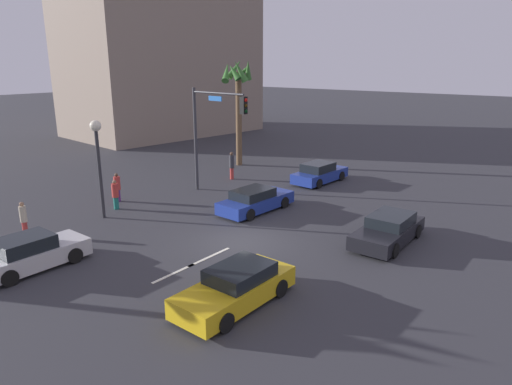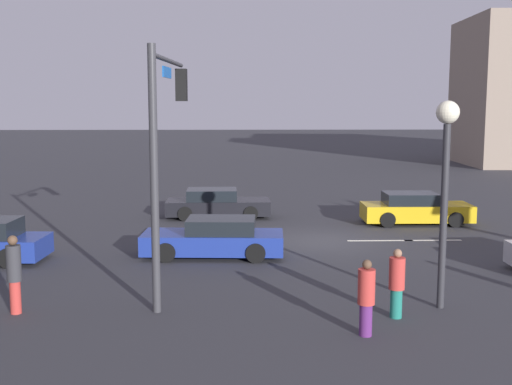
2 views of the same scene
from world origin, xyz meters
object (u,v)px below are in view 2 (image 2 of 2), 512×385
object	(u,v)px
traffic_signal	(165,132)
pedestrian_0	(397,282)
streetlamp	(446,161)
car_3	(217,204)
pedestrian_1	(366,296)
pedestrian_3	(14,272)
car_2	(415,209)
car_4	(215,239)

from	to	relation	value
traffic_signal	pedestrian_0	world-z (taller)	traffic_signal
streetlamp	pedestrian_0	world-z (taller)	streetlamp
car_3	streetlamp	world-z (taller)	streetlamp
car_3	traffic_signal	world-z (taller)	traffic_signal
traffic_signal	pedestrian_1	world-z (taller)	traffic_signal
pedestrian_0	pedestrian_3	bearing A→B (deg)	-3.49
car_2	car_4	world-z (taller)	car_2
traffic_signal	pedestrian_0	xyz separation A→B (m)	(-5.63, 2.05, -3.46)
car_3	pedestrian_0	bearing A→B (deg)	108.80
pedestrian_1	pedestrian_3	xyz separation A→B (m)	(8.18, -1.73, 0.14)
traffic_signal	pedestrian_1	xyz separation A→B (m)	(-4.67, 3.23, -3.44)
car_4	pedestrian_1	distance (m)	8.31
car_3	pedestrian_1	xyz separation A→B (m)	(-3.77, 15.05, 0.29)
pedestrian_3	pedestrian_0	bearing A→B (deg)	176.51
traffic_signal	pedestrian_3	size ratio (longest dim) A/B	3.34
car_3	pedestrian_3	world-z (taller)	pedestrian_3
traffic_signal	pedestrian_0	distance (m)	6.92
streetlamp	pedestrian_3	size ratio (longest dim) A/B	2.66
pedestrian_0	pedestrian_1	xyz separation A→B (m)	(0.96, 1.17, 0.02)
pedestrian_0	pedestrian_1	bearing A→B (deg)	50.74
car_2	car_3	xyz separation A→B (m)	(8.51, -1.78, -0.02)
streetlamp	car_4	bearing A→B (deg)	-43.93
car_4	traffic_signal	world-z (taller)	traffic_signal
pedestrian_1	car_3	bearing A→B (deg)	-75.95
car_3	traffic_signal	size ratio (longest dim) A/B	0.72
car_2	car_4	bearing A→B (deg)	34.78
pedestrian_0	pedestrian_1	distance (m)	1.51
car_4	pedestrian_1	xyz separation A→B (m)	(-3.57, 7.50, 0.28)
car_3	pedestrian_1	world-z (taller)	pedestrian_1
car_2	pedestrian_3	distance (m)	17.33
car_4	pedestrian_1	world-z (taller)	pedestrian_1
car_2	car_4	size ratio (longest dim) A/B	0.96
car_4	traffic_signal	bearing A→B (deg)	75.61
pedestrian_0	car_3	bearing A→B (deg)	-71.20
traffic_signal	streetlamp	world-z (taller)	traffic_signal
car_3	streetlamp	xyz separation A→B (m)	(-6.02, 13.16, 3.07)
traffic_signal	pedestrian_1	bearing A→B (deg)	145.37
car_4	streetlamp	distance (m)	8.64
car_2	pedestrian_0	bearing A→B (deg)	72.65
car_2	car_4	distance (m)	10.12
car_2	pedestrian_1	distance (m)	14.10
pedestrian_0	pedestrian_3	size ratio (longest dim) A/B	0.87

